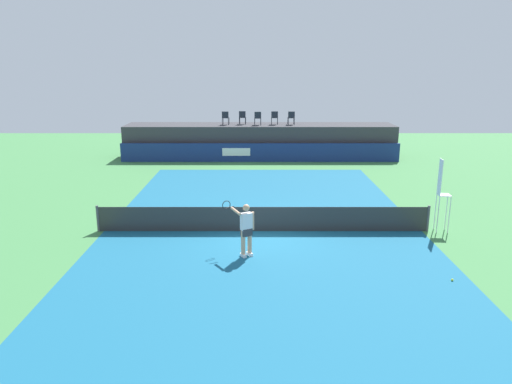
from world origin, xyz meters
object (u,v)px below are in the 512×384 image
Objects in this scene: net_post_near at (95,219)px; tennis_player at (244,228)px; spectator_chair_far_left at (223,117)px; tennis_ball at (450,279)px; spectator_chair_far_right at (289,117)px; spectator_chair_right at (272,117)px; net_post_far at (426,218)px; spectator_chair_left at (240,117)px; spectator_chair_center at (256,118)px; umpire_chair at (439,190)px.

tennis_player is at bearing -23.44° from net_post_near.
spectator_chair_far_left is 21.15m from tennis_ball.
spectator_chair_far_left is at bearing 111.66° from tennis_ball.
spectator_chair_right is at bearing 175.79° from spectator_chair_far_right.
tennis_player is (5.61, -2.43, 0.46)m from net_post_near.
spectator_chair_right is at bearing 1.54° from spectator_chair_far_left.
spectator_chair_far_left reaches higher than net_post_near.
spectator_chair_far_left is 15.80m from net_post_near.
net_post_far reaches higher than tennis_ball.
net_post_near is at bearing -108.08° from spectator_chair_left.
spectator_chair_center reaches higher than net_post_near.
spectator_chair_right is 0.50× the size of tennis_player.
net_post_far is at bearing -67.03° from spectator_chair_center.
umpire_chair is at bearing -65.72° from spectator_chair_center.
spectator_chair_left is 1.12m from spectator_chair_center.
umpire_chair is 2.76× the size of net_post_near.
spectator_chair_center is at bearing 88.52° from tennis_player.
spectator_chair_far_right is at bearing 105.15° from net_post_far.
net_post_near is 14.71× the size of tennis_ball.
spectator_chair_right is 13.06× the size of tennis_ball.
net_post_near is at bearing 156.56° from tennis_player.
spectator_chair_center is at bearing -22.59° from spectator_chair_left.
spectator_chair_center is 20.28m from tennis_ball.
spectator_chair_far_left and spectator_chair_left have the same top height.
umpire_chair is (8.90, -15.15, -1.11)m from spectator_chair_far_left.
tennis_player is (-1.58, -17.68, -1.73)m from spectator_chair_right.
umpire_chair reaches higher than tennis_player.
spectator_chair_far_left is 3.29m from spectator_chair_right.
net_post_far is at bearing -64.41° from spectator_chair_left.
net_post_far is 0.56× the size of tennis_player.
net_post_near is at bearing -104.43° from spectator_chair_far_left.
umpire_chair is 4.77m from tennis_ball.
tennis_ball is (6.04, -1.91, -0.92)m from tennis_player.
net_post_near is at bearing -179.95° from umpire_chair.
spectator_chair_far_left is 4.40m from spectator_chair_far_right.
net_post_near is at bearing 180.00° from net_post_far.
spectator_chair_left is at bearing 175.96° from spectator_chair_far_right.
umpire_chair is 1.16m from net_post_far.
spectator_chair_right is (3.28, 0.09, 0.00)m from spectator_chair_far_left.
umpire_chair is at bearing -59.55° from spectator_chair_far_left.
spectator_chair_far_left is at bearing -178.46° from spectator_chair_right.
spectator_chair_center is at bearing 114.28° from umpire_chair.
spectator_chair_far_left is at bearing 119.29° from net_post_far.
spectator_chair_far_right is at bearing -4.04° from spectator_chair_left.
spectator_chair_far_right is at bearing 0.09° from spectator_chair_far_left.
spectator_chair_right is 16.27m from umpire_chair.
tennis_ball is (7.74, -19.50, -2.66)m from spectator_chair_far_left.
spectator_chair_far_right is 0.50× the size of tennis_player.
umpire_chair is 1.56× the size of tennis_player.
spectator_chair_left is 0.89× the size of net_post_near.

